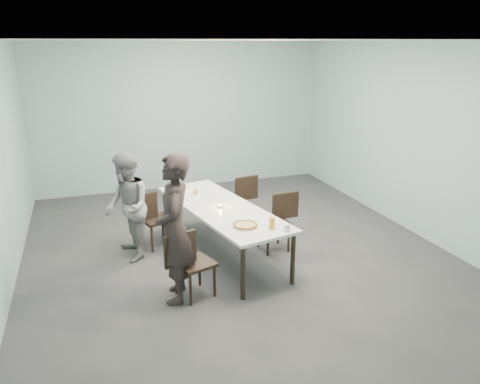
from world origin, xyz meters
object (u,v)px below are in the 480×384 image
object	(u,v)px
tealight	(220,206)
chair_near_right	(278,217)
chair_near_left	(189,260)
pizza	(245,225)
diner_near	(175,229)
water_tumbler	(287,228)
side_plate	(246,218)
beer_glass	(272,223)
chair_far_left	(152,216)
table	(221,210)
diner_far	(127,207)
chair_far_right	(241,199)
amber_tumbler	(196,192)

from	to	relation	value
tealight	chair_near_right	bearing A→B (deg)	-1.07
chair_near_left	pizza	distance (m)	0.85
diner_near	water_tumbler	xyz separation A→B (m)	(1.37, -0.15, -0.11)
chair_near_right	side_plate	world-z (taller)	chair_near_right
tealight	beer_glass	bearing A→B (deg)	-68.09
water_tumbler	tealight	distance (m)	1.21
pizza	beer_glass	world-z (taller)	beer_glass
chair_near_left	chair_far_left	distance (m)	1.63
chair_near_right	beer_glass	bearing A→B (deg)	58.22
table	beer_glass	xyz separation A→B (m)	(0.36, -1.00, 0.13)
table	diner_far	bearing A→B (deg)	164.71
chair_far_left	side_plate	size ratio (longest dim) A/B	4.83
chair_near_left	chair_near_right	xyz separation A→B (m)	(1.58, 0.95, 0.00)
chair_far_right	pizza	distance (m)	1.85
table	amber_tumbler	distance (m)	0.70
chair_far_right	diner_near	xyz separation A→B (m)	(-1.47, -1.90, 0.40)
chair_far_right	tealight	world-z (taller)	chair_far_right
chair_far_left	water_tumbler	size ratio (longest dim) A/B	9.67
chair_far_left	chair_near_right	xyz separation A→B (m)	(1.78, -0.66, 0.00)
table	chair_far_left	world-z (taller)	chair_far_left
chair_far_right	beer_glass	world-z (taller)	beer_glass
chair_near_left	diner_far	distance (m)	1.50
tealight	water_tumbler	bearing A→B (deg)	-63.86
side_plate	diner_far	bearing A→B (deg)	147.91
chair_near_left	chair_far_right	xyz separation A→B (m)	(1.32, 1.94, 0.00)
chair_near_left	diner_far	world-z (taller)	diner_far
amber_tumbler	chair_far_left	bearing A→B (deg)	-174.86
tealight	side_plate	bearing A→B (deg)	-69.01
pizza	water_tumbler	size ratio (longest dim) A/B	3.78
diner_near	chair_near_right	bearing A→B (deg)	130.73
chair_near_right	chair_far_right	world-z (taller)	same
diner_near	tealight	xyz separation A→B (m)	(0.83, 0.93, -0.13)
diner_near	beer_glass	size ratio (longest dim) A/B	12.02
diner_far	pizza	size ratio (longest dim) A/B	4.55
table	diner_near	distance (m)	1.31
diner_far	side_plate	xyz separation A→B (m)	(1.45, -0.91, -0.02)
diner_far	amber_tumbler	world-z (taller)	diner_far
pizza	tealight	distance (m)	0.78
diner_near	diner_far	bearing A→B (deg)	-149.67
diner_far	beer_glass	xyz separation A→B (m)	(1.64, -1.35, 0.05)
chair_far_right	side_plate	bearing A→B (deg)	63.57
chair_far_left	diner_near	bearing A→B (deg)	-104.54
side_plate	amber_tumbler	xyz separation A→B (m)	(-0.39, 1.23, 0.04)
diner_far	amber_tumbler	bearing A→B (deg)	101.02
diner_far	water_tumbler	distance (m)	2.31
chair_near_right	pizza	bearing A→B (deg)	40.17
chair_far_right	pizza	bearing A→B (deg)	62.65
diner_near	pizza	distance (m)	0.95
chair_far_left	amber_tumbler	bearing A→B (deg)	-11.28
tealight	amber_tumbler	size ratio (longest dim) A/B	0.70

